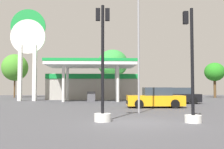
# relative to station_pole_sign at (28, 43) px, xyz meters

# --- Properties ---
(ground_plane) EXTENTS (90.00, 90.00, 0.00)m
(ground_plane) POSITION_rel_station_pole_sign_xyz_m (10.31, -19.89, -6.86)
(ground_plane) COLOR #47474C
(ground_plane) RESTS_ON ground
(gas_station) EXTENTS (11.92, 13.30, 4.64)m
(gas_station) POSITION_rel_station_pole_sign_xyz_m (7.58, 4.84, -4.86)
(gas_station) COLOR #ADA89E
(gas_station) RESTS_ON ground
(station_pole_sign) EXTENTS (4.11, 0.56, 10.91)m
(station_pole_sign) POSITION_rel_station_pole_sign_xyz_m (0.00, 0.00, 0.00)
(station_pole_sign) COLOR white
(station_pole_sign) RESTS_ON ground
(car_1) EXTENTS (4.40, 2.07, 1.56)m
(car_1) POSITION_rel_station_pole_sign_xyz_m (12.94, -11.12, -6.15)
(car_1) COLOR black
(car_1) RESTS_ON ground
(car_2) EXTENTS (4.38, 2.09, 1.55)m
(car_2) POSITION_rel_station_pole_sign_xyz_m (16.11, -6.03, -6.16)
(car_2) COLOR black
(car_2) RESTS_ON ground
(traffic_signal_0) EXTENTS (0.73, 0.73, 5.08)m
(traffic_signal_0) POSITION_rel_station_pole_sign_xyz_m (12.75, -20.13, -5.41)
(traffic_signal_0) COLOR silver
(traffic_signal_0) RESTS_ON ground
(traffic_signal_1) EXTENTS (0.75, 0.75, 5.32)m
(traffic_signal_1) POSITION_rel_station_pole_sign_xyz_m (8.81, -19.60, -5.11)
(traffic_signal_1) COLOR silver
(traffic_signal_1) RESTS_ON ground
(tree_0) EXTENTS (4.06, 4.06, 6.83)m
(tree_0) POSITION_rel_station_pole_sign_xyz_m (-4.89, 10.62, -2.14)
(tree_0) COLOR brown
(tree_0) RESTS_ON ground
(tree_1) EXTENTS (4.78, 4.78, 7.59)m
(tree_1) POSITION_rel_station_pole_sign_xyz_m (10.52, 10.33, -1.44)
(tree_1) COLOR brown
(tree_1) RESTS_ON ground
(tree_2) EXTENTS (3.09, 3.09, 5.45)m
(tree_2) POSITION_rel_station_pole_sign_xyz_m (26.34, 8.98, -2.88)
(tree_2) COLOR brown
(tree_2) RESTS_ON ground
(corner_streetlamp) EXTENTS (0.24, 1.48, 7.86)m
(corner_streetlamp) POSITION_rel_station_pole_sign_xyz_m (11.03, -15.77, -2.21)
(corner_streetlamp) COLOR gray
(corner_streetlamp) RESTS_ON ground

